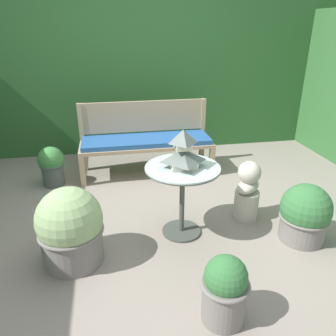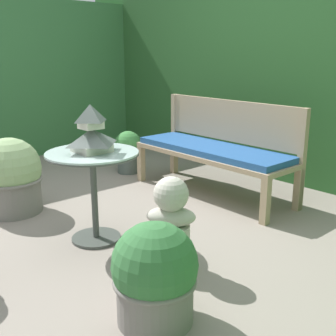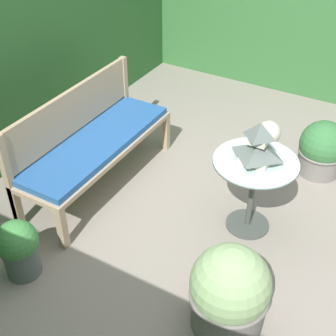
{
  "view_description": "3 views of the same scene",
  "coord_description": "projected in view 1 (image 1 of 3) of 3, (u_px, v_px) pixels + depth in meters",
  "views": [
    {
      "loc": [
        -0.44,
        -2.69,
        1.7
      ],
      "look_at": [
        0.14,
        0.43,
        0.32
      ],
      "focal_mm": 35.0,
      "sensor_mm": 36.0,
      "label": 1
    },
    {
      "loc": [
        2.53,
        -1.72,
        1.28
      ],
      "look_at": [
        0.24,
        0.3,
        0.44
      ],
      "focal_mm": 45.0,
      "sensor_mm": 36.0,
      "label": 2
    },
    {
      "loc": [
        -2.56,
        -1.09,
        2.61
      ],
      "look_at": [
        -0.11,
        0.32,
        0.5
      ],
      "focal_mm": 50.0,
      "sensor_mm": 36.0,
      "label": 3
    }
  ],
  "objects": [
    {
      "name": "garden_bench",
      "position": [
        146.0,
        143.0,
        3.98
      ],
      "size": [
        1.59,
        0.51,
        0.46
      ],
      "color": "tan",
      "rests_on": "ground"
    },
    {
      "name": "potted_plant_hedge_corner",
      "position": [
        71.0,
        228.0,
        2.47
      ],
      "size": [
        0.5,
        0.5,
        0.62
      ],
      "color": "slate",
      "rests_on": "ground"
    },
    {
      "name": "potted_plant_path_edge",
      "position": [
        225.0,
        289.0,
        1.99
      ],
      "size": [
        0.31,
        0.31,
        0.46
      ],
      "color": "slate",
      "rests_on": "ground"
    },
    {
      "name": "patio_table",
      "position": [
        182.0,
        182.0,
        2.75
      ],
      "size": [
        0.63,
        0.63,
        0.64
      ],
      "color": "#424742",
      "rests_on": "ground"
    },
    {
      "name": "bench_backrest",
      "position": [
        144.0,
        120.0,
        4.1
      ],
      "size": [
        1.59,
        0.06,
        0.86
      ],
      "color": "tan",
      "rests_on": "ground"
    },
    {
      "name": "foliage_hedge_back",
      "position": [
        136.0,
        72.0,
        4.78
      ],
      "size": [
        6.4,
        0.7,
        2.16
      ],
      "primitive_type": "cube",
      "color": "#285628",
      "rests_on": "ground"
    },
    {
      "name": "potted_plant_patio_mid",
      "position": [
        305.0,
        214.0,
        2.75
      ],
      "size": [
        0.42,
        0.42,
        0.51
      ],
      "color": "slate",
      "rests_on": "ground"
    },
    {
      "name": "pagoda_birdhouse",
      "position": [
        183.0,
        152.0,
        2.64
      ],
      "size": [
        0.29,
        0.29,
        0.32
      ],
      "color": "beige",
      "rests_on": "patio_table"
    },
    {
      "name": "ground",
      "position": [
        162.0,
        217.0,
        3.18
      ],
      "size": [
        30.0,
        30.0,
        0.0
      ],
      "primitive_type": "plane",
      "color": "gray"
    },
    {
      "name": "potted_plant_bench_right",
      "position": [
        52.0,
        165.0,
        3.73
      ],
      "size": [
        0.29,
        0.29,
        0.46
      ],
      "color": "#4C5651",
      "rests_on": "ground"
    },
    {
      "name": "garden_bust",
      "position": [
        247.0,
        191.0,
        3.05
      ],
      "size": [
        0.33,
        0.32,
        0.58
      ],
      "rotation": [
        0.0,
        0.0,
        0.72
      ],
      "color": "#B7B2A3",
      "rests_on": "ground"
    }
  ]
}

